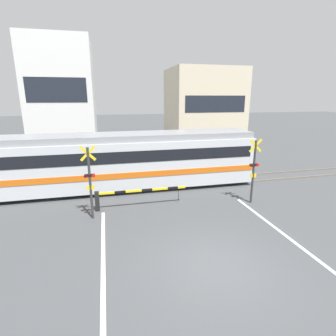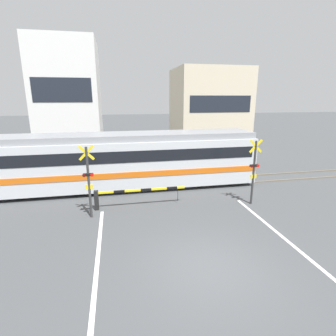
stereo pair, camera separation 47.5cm
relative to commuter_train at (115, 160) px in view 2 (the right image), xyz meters
The scene contains 13 objects.
ground_plane 9.11m from the commuter_train, 71.49° to the right, with size 160.00×160.00×0.00m, color #444749.
rail_track_near 3.40m from the commuter_train, 14.20° to the right, with size 50.00×0.10×0.08m.
rail_track_far 3.40m from the commuter_train, 14.20° to the left, with size 50.00×0.10×0.08m.
road_stripe_left 8.12m from the commuter_train, 95.08° to the right, with size 0.14×9.15×0.01m.
road_stripe_right 10.30m from the commuter_train, 51.09° to the right, with size 0.14×9.15×0.01m.
commuter_train is the anchor object (origin of this frame).
crossing_barrier_near 3.22m from the commuter_train, 83.04° to the right, with size 4.51×0.20×0.98m.
crossing_barrier_far 6.27m from the commuter_train, 30.88° to the left, with size 4.51×0.20×0.98m.
crossing_signal_left 3.98m from the commuter_train, 106.81° to the right, with size 0.68×0.15×3.35m.
crossing_signal_right 7.82m from the commuter_train, 29.19° to the right, with size 0.68×0.15×3.35m.
pedestrian 5.90m from the commuter_train, 66.99° to the left, with size 0.38×0.22×1.71m.
building_left_of_street 15.32m from the commuter_train, 107.15° to the left, with size 6.17×7.05×10.83m.
building_right_of_street 18.08m from the commuter_train, 52.51° to the left, with size 7.86×7.05×8.46m.
Camera 2 is at (-2.73, -6.86, 5.32)m, focal length 28.00 mm.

